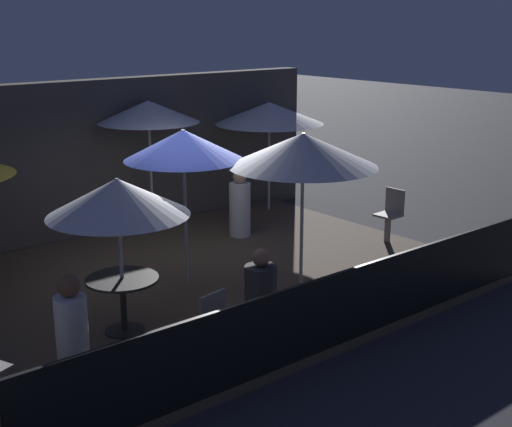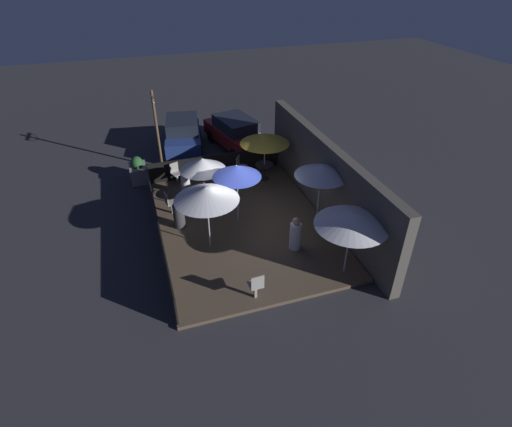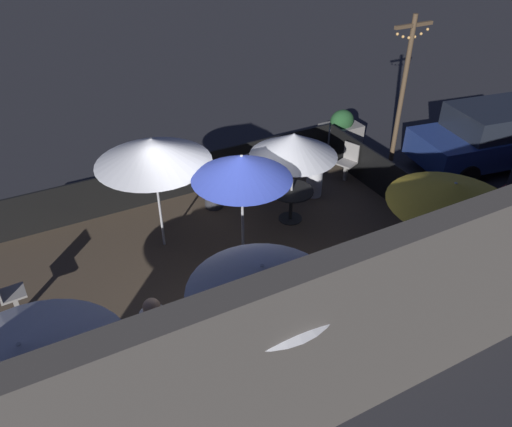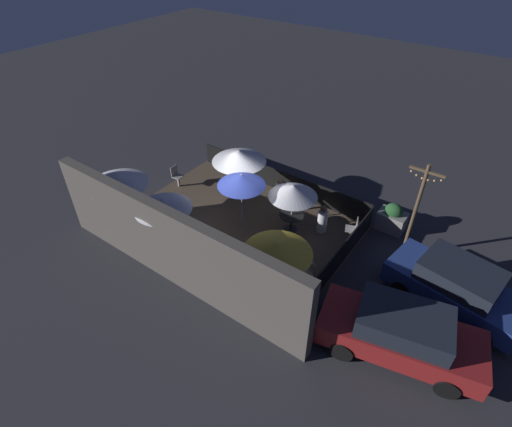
% 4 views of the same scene
% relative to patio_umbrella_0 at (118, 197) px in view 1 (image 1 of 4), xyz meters
% --- Properties ---
extents(ground_plane, '(60.00, 60.00, 0.00)m').
position_rel_patio_umbrella_0_xyz_m(ground_plane, '(1.80, 1.00, -1.91)').
color(ground_plane, '#2D2D33').
extents(patio_deck, '(8.45, 6.16, 0.12)m').
position_rel_patio_umbrella_0_xyz_m(patio_deck, '(1.80, 1.00, -1.85)').
color(patio_deck, brown).
rests_on(patio_deck, ground_plane).
extents(building_wall, '(10.05, 0.36, 2.96)m').
position_rel_patio_umbrella_0_xyz_m(building_wall, '(1.80, 4.31, -0.43)').
color(building_wall, '#4C4742').
rests_on(building_wall, ground_plane).
extents(fence_front, '(8.25, 0.05, 0.95)m').
position_rel_patio_umbrella_0_xyz_m(fence_front, '(1.80, -2.03, -1.31)').
color(fence_front, black).
rests_on(fence_front, patio_deck).
extents(patio_umbrella_0, '(1.78, 1.78, 2.03)m').
position_rel_patio_umbrella_0_xyz_m(patio_umbrella_0, '(0.00, 0.00, 0.00)').
color(patio_umbrella_0, '#B2B2B7').
rests_on(patio_umbrella_0, patio_deck).
extents(patio_umbrella_2, '(1.75, 1.75, 2.36)m').
position_rel_patio_umbrella_0_xyz_m(patio_umbrella_2, '(1.60, 0.92, 0.35)').
color(patio_umbrella_2, '#B2B2B7').
rests_on(patio_umbrella_2, patio_deck).
extents(patio_umbrella_3, '(2.14, 2.14, 2.36)m').
position_rel_patio_umbrella_0_xyz_m(patio_umbrella_3, '(2.73, -0.41, 0.33)').
color(patio_umbrella_3, '#B2B2B7').
rests_on(patio_umbrella_3, patio_deck).
extents(patio_umbrella_4, '(2.23, 2.23, 2.26)m').
position_rel_patio_umbrella_0_xyz_m(patio_umbrella_4, '(5.36, 3.38, 0.25)').
color(patio_umbrella_4, '#B2B2B7').
rests_on(patio_umbrella_4, patio_deck).
extents(patio_umbrella_5, '(1.87, 1.87, 2.46)m').
position_rel_patio_umbrella_0_xyz_m(patio_umbrella_5, '(2.69, 3.66, 0.47)').
color(patio_umbrella_5, '#B2B2B7').
rests_on(patio_umbrella_5, patio_deck).
extents(dining_table_0, '(0.93, 0.93, 0.73)m').
position_rel_patio_umbrella_0_xyz_m(dining_table_0, '(-0.00, 0.00, -1.20)').
color(dining_table_0, black).
rests_on(dining_table_0, patio_deck).
extents(patio_chair_0, '(0.42, 0.42, 0.96)m').
position_rel_patio_umbrella_0_xyz_m(patio_chair_0, '(5.63, 0.33, -1.26)').
color(patio_chair_0, gray).
rests_on(patio_chair_0, patio_deck).
extents(patio_chair_1, '(0.47, 0.47, 0.93)m').
position_rel_patio_umbrella_0_xyz_m(patio_chair_1, '(0.27, -1.43, -1.28)').
color(patio_chair_1, gray).
rests_on(patio_chair_1, patio_deck).
extents(patron_0, '(0.52, 0.52, 1.18)m').
position_rel_patio_umbrella_0_xyz_m(patron_0, '(-0.99, -0.60, -1.26)').
color(patron_0, silver).
rests_on(patron_0, patio_deck).
extents(patron_1, '(0.43, 0.43, 1.17)m').
position_rel_patio_umbrella_0_xyz_m(patron_1, '(1.27, -1.24, -1.28)').
color(patron_1, '#333338').
rests_on(patron_1, patio_deck).
extents(patron_2, '(0.48, 0.48, 1.25)m').
position_rel_patio_umbrella_0_xyz_m(patron_2, '(3.76, 2.34, -1.23)').
color(patron_2, silver).
rests_on(patron_2, patio_deck).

